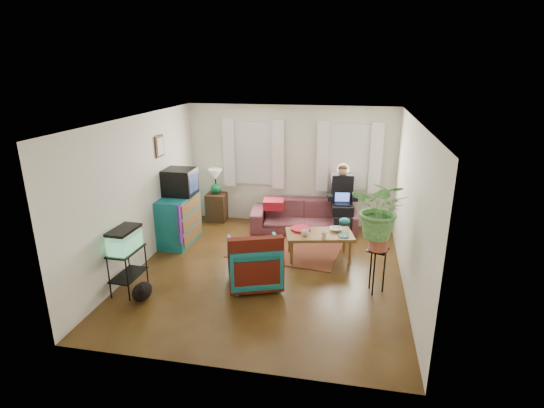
% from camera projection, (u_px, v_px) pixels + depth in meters
% --- Properties ---
extents(floor, '(4.50, 5.00, 0.01)m').
position_uv_depth(floor, '(268.00, 272.00, 7.31)').
color(floor, '#4F2B14').
rests_on(floor, ground).
extents(ceiling, '(4.50, 5.00, 0.01)m').
position_uv_depth(ceiling, '(267.00, 119.00, 6.50)').
color(ceiling, white).
rests_on(ceiling, wall_back).
extents(wall_back, '(4.50, 0.01, 2.60)m').
position_uv_depth(wall_back, '(290.00, 166.00, 9.24)').
color(wall_back, silver).
rests_on(wall_back, floor).
extents(wall_front, '(4.50, 0.01, 2.60)m').
position_uv_depth(wall_front, '(221.00, 269.00, 4.57)').
color(wall_front, silver).
rests_on(wall_front, floor).
extents(wall_left, '(0.01, 5.00, 2.60)m').
position_uv_depth(wall_left, '(140.00, 192.00, 7.31)').
color(wall_left, silver).
rests_on(wall_left, floor).
extents(wall_right, '(0.01, 5.00, 2.60)m').
position_uv_depth(wall_right, '(411.00, 208.00, 6.50)').
color(wall_right, silver).
rests_on(wall_right, floor).
extents(window_left, '(1.08, 0.04, 1.38)m').
position_uv_depth(window_left, '(254.00, 153.00, 9.28)').
color(window_left, white).
rests_on(window_left, wall_back).
extents(window_right, '(1.08, 0.04, 1.38)m').
position_uv_depth(window_right, '(349.00, 157.00, 8.91)').
color(window_right, white).
rests_on(window_right, wall_back).
extents(curtains_left, '(1.36, 0.06, 1.50)m').
position_uv_depth(curtains_left, '(253.00, 154.00, 9.21)').
color(curtains_left, white).
rests_on(curtains_left, wall_back).
extents(curtains_right, '(1.36, 0.06, 1.50)m').
position_uv_depth(curtains_right, '(349.00, 158.00, 8.84)').
color(curtains_right, white).
rests_on(curtains_right, wall_back).
extents(picture_frame, '(0.04, 0.32, 0.40)m').
position_uv_depth(picture_frame, '(160.00, 146.00, 7.89)').
color(picture_frame, '#3D2616').
rests_on(picture_frame, wall_left).
extents(area_rug, '(2.19, 1.85, 0.01)m').
position_uv_depth(area_rug, '(288.00, 247.00, 8.28)').
color(area_rug, maroon).
rests_on(area_rug, floor).
extents(sofa, '(2.31, 1.16, 0.87)m').
position_uv_depth(sofa, '(304.00, 211.00, 9.02)').
color(sofa, brown).
rests_on(sofa, floor).
extents(seated_person, '(0.64, 0.75, 1.32)m').
position_uv_depth(seated_person, '(342.00, 201.00, 8.91)').
color(seated_person, black).
rests_on(seated_person, sofa).
extents(side_table, '(0.45, 0.45, 0.63)m').
position_uv_depth(side_table, '(217.00, 207.00, 9.65)').
color(side_table, '#432519').
rests_on(side_table, floor).
extents(table_lamp, '(0.34, 0.34, 0.58)m').
position_uv_depth(table_lamp, '(216.00, 182.00, 9.46)').
color(table_lamp, white).
rests_on(table_lamp, side_table).
extents(dresser, '(0.54, 1.07, 0.96)m').
position_uv_depth(dresser, '(179.00, 219.00, 8.41)').
color(dresser, '#115968').
rests_on(dresser, floor).
extents(crt_tv, '(0.59, 0.54, 0.51)m').
position_uv_depth(crt_tv, '(180.00, 182.00, 8.27)').
color(crt_tv, black).
rests_on(crt_tv, dresser).
extents(aquarium_stand, '(0.37, 0.64, 0.69)m').
position_uv_depth(aquarium_stand, '(128.00, 271.00, 6.59)').
color(aquarium_stand, black).
rests_on(aquarium_stand, floor).
extents(aquarium, '(0.34, 0.58, 0.37)m').
position_uv_depth(aquarium, '(125.00, 239.00, 6.42)').
color(aquarium, '#7FD899').
rests_on(aquarium, aquarium_stand).
extents(black_cat, '(0.37, 0.47, 0.35)m').
position_uv_depth(black_cat, '(142.00, 290.00, 6.38)').
color(black_cat, black).
rests_on(black_cat, floor).
extents(armchair, '(1.02, 0.99, 0.83)m').
position_uv_depth(armchair, '(254.00, 261.00, 6.78)').
color(armchair, navy).
rests_on(armchair, floor).
extents(serape_throw, '(0.85, 0.47, 0.69)m').
position_uv_depth(serape_throw, '(256.00, 259.00, 6.42)').
color(serape_throw, '#9E0A0A').
rests_on(serape_throw, armchair).
extents(coffee_table, '(1.31, 0.90, 0.49)m').
position_uv_depth(coffee_table, '(319.00, 246.00, 7.75)').
color(coffee_table, brown).
rests_on(coffee_table, floor).
extents(cup_a, '(0.16, 0.16, 0.11)m').
position_uv_depth(cup_a, '(305.00, 233.00, 7.55)').
color(cup_a, white).
rests_on(cup_a, coffee_table).
extents(cup_b, '(0.13, 0.13, 0.10)m').
position_uv_depth(cup_b, '(324.00, 235.00, 7.47)').
color(cup_b, beige).
rests_on(cup_b, coffee_table).
extents(bowl, '(0.28, 0.28, 0.06)m').
position_uv_depth(bowl, '(336.00, 229.00, 7.78)').
color(bowl, white).
rests_on(bowl, coffee_table).
extents(snack_tray, '(0.44, 0.44, 0.04)m').
position_uv_depth(snack_tray, '(301.00, 229.00, 7.81)').
color(snack_tray, '#B21414').
rests_on(snack_tray, coffee_table).
extents(birdcage, '(0.23, 0.23, 0.35)m').
position_uv_depth(birdcage, '(344.00, 227.00, 7.48)').
color(birdcage, '#115B6B').
rests_on(birdcage, coffee_table).
extents(plant_stand, '(0.39, 0.39, 0.73)m').
position_uv_depth(plant_stand, '(376.00, 271.00, 6.55)').
color(plant_stand, black).
rests_on(plant_stand, floor).
extents(potted_plant, '(1.02, 0.95, 0.92)m').
position_uv_depth(potted_plant, '(381.00, 218.00, 6.28)').
color(potted_plant, '#599947').
rests_on(potted_plant, plant_stand).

